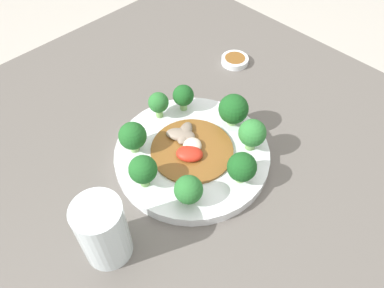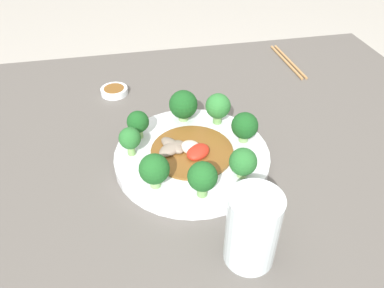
{
  "view_description": "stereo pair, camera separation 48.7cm",
  "coord_description": "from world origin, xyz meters",
  "px_view_note": "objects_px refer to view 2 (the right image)",
  "views": [
    {
      "loc": [
        0.27,
        -0.36,
        1.28
      ],
      "look_at": [
        -0.05,
        -0.05,
        0.75
      ],
      "focal_mm": 35.0,
      "sensor_mm": 36.0,
      "label": 1
    },
    {
      "loc": [
        -0.16,
        -0.58,
        1.18
      ],
      "look_at": [
        -0.05,
        -0.05,
        0.75
      ],
      "focal_mm": 35.0,
      "sensor_mm": 36.0,
      "label": 2
    }
  ],
  "objects_px": {
    "drinking_glass": "(252,229)",
    "broccoli_southwest": "(154,169)",
    "sauce_dish": "(114,91)",
    "broccoli_east": "(245,126)",
    "broccoli_southeast": "(243,162)",
    "plate": "(192,157)",
    "broccoli_west": "(130,139)",
    "stirfry_center": "(188,150)",
    "broccoli_northwest": "(138,122)",
    "broccoli_northeast": "(218,107)",
    "chopsticks": "(288,61)",
    "broccoli_south": "(203,177)",
    "broccoli_north": "(183,105)"
  },
  "relations": [
    {
      "from": "broccoli_north",
      "to": "broccoli_northeast",
      "type": "height_order",
      "value": "same"
    },
    {
      "from": "plate",
      "to": "broccoli_south",
      "type": "relative_size",
      "value": 4.44
    },
    {
      "from": "broccoli_south",
      "to": "broccoli_west",
      "type": "distance_m",
      "value": 0.17
    },
    {
      "from": "drinking_glass",
      "to": "chopsticks",
      "type": "height_order",
      "value": "drinking_glass"
    },
    {
      "from": "broccoli_south",
      "to": "drinking_glass",
      "type": "height_order",
      "value": "drinking_glass"
    },
    {
      "from": "broccoli_southeast",
      "to": "chopsticks",
      "type": "distance_m",
      "value": 0.51
    },
    {
      "from": "broccoli_southeast",
      "to": "broccoli_west",
      "type": "distance_m",
      "value": 0.21
    },
    {
      "from": "broccoli_east",
      "to": "broccoli_west",
      "type": "bearing_deg",
      "value": 179.19
    },
    {
      "from": "broccoli_south",
      "to": "broccoli_west",
      "type": "height_order",
      "value": "broccoli_south"
    },
    {
      "from": "broccoli_north",
      "to": "sauce_dish",
      "type": "relative_size",
      "value": 1.03
    },
    {
      "from": "broccoli_south",
      "to": "broccoli_northeast",
      "type": "distance_m",
      "value": 0.21
    },
    {
      "from": "plate",
      "to": "sauce_dish",
      "type": "bearing_deg",
      "value": 115.78
    },
    {
      "from": "drinking_glass",
      "to": "broccoli_northeast",
      "type": "bearing_deg",
      "value": 84.05
    },
    {
      "from": "broccoli_southwest",
      "to": "stirfry_center",
      "type": "bearing_deg",
      "value": 46.02
    },
    {
      "from": "broccoli_southwest",
      "to": "sauce_dish",
      "type": "height_order",
      "value": "broccoli_southwest"
    },
    {
      "from": "broccoli_northwest",
      "to": "sauce_dish",
      "type": "relative_size",
      "value": 0.9
    },
    {
      "from": "chopsticks",
      "to": "sauce_dish",
      "type": "height_order",
      "value": "sauce_dish"
    },
    {
      "from": "stirfry_center",
      "to": "drinking_glass",
      "type": "xyz_separation_m",
      "value": [
        0.05,
        -0.23,
        0.03
      ]
    },
    {
      "from": "broccoli_northeast",
      "to": "stirfry_center",
      "type": "bearing_deg",
      "value": -133.07
    },
    {
      "from": "broccoli_southeast",
      "to": "broccoli_south",
      "type": "xyz_separation_m",
      "value": [
        -0.08,
        -0.03,
        0.01
      ]
    },
    {
      "from": "broccoli_southwest",
      "to": "broccoli_north",
      "type": "bearing_deg",
      "value": 65.64
    },
    {
      "from": "broccoli_southeast",
      "to": "broccoli_northwest",
      "type": "distance_m",
      "value": 0.22
    },
    {
      "from": "broccoli_northwest",
      "to": "stirfry_center",
      "type": "height_order",
      "value": "broccoli_northwest"
    },
    {
      "from": "broccoli_southeast",
      "to": "drinking_glass",
      "type": "distance_m",
      "value": 0.15
    },
    {
      "from": "broccoli_southeast",
      "to": "broccoli_southwest",
      "type": "xyz_separation_m",
      "value": [
        -0.15,
        0.01,
        0.01
      ]
    },
    {
      "from": "broccoli_southeast",
      "to": "sauce_dish",
      "type": "height_order",
      "value": "broccoli_southeast"
    },
    {
      "from": "broccoli_southeast",
      "to": "broccoli_northeast",
      "type": "xyz_separation_m",
      "value": [
        -0.0,
        0.16,
        0.01
      ]
    },
    {
      "from": "broccoli_west",
      "to": "drinking_glass",
      "type": "distance_m",
      "value": 0.29
    },
    {
      "from": "broccoli_northwest",
      "to": "broccoli_southwest",
      "type": "height_order",
      "value": "broccoli_southwest"
    },
    {
      "from": "broccoli_east",
      "to": "broccoli_north",
      "type": "bearing_deg",
      "value": 137.12
    },
    {
      "from": "sauce_dish",
      "to": "broccoli_south",
      "type": "bearing_deg",
      "value": -71.62
    },
    {
      "from": "drinking_glass",
      "to": "broccoli_southwest",
      "type": "bearing_deg",
      "value": 127.99
    },
    {
      "from": "broccoli_southeast",
      "to": "broccoli_east",
      "type": "distance_m",
      "value": 0.1
    },
    {
      "from": "broccoli_north",
      "to": "sauce_dish",
      "type": "bearing_deg",
      "value": 129.18
    },
    {
      "from": "broccoli_west",
      "to": "chopsticks",
      "type": "relative_size",
      "value": 0.29
    },
    {
      "from": "broccoli_northwest",
      "to": "drinking_glass",
      "type": "xyz_separation_m",
      "value": [
        0.13,
        -0.29,
        0.0
      ]
    },
    {
      "from": "stirfry_center",
      "to": "sauce_dish",
      "type": "xyz_separation_m",
      "value": [
        -0.13,
        0.28,
        -0.02
      ]
    },
    {
      "from": "broccoli_northwest",
      "to": "sauce_dish",
      "type": "xyz_separation_m",
      "value": [
        -0.04,
        0.21,
        -0.05
      ]
    },
    {
      "from": "broccoli_southeast",
      "to": "chopsticks",
      "type": "relative_size",
      "value": 0.28
    },
    {
      "from": "chopsticks",
      "to": "broccoli_south",
      "type": "bearing_deg",
      "value": -127.2
    },
    {
      "from": "broccoli_south",
      "to": "chopsticks",
      "type": "bearing_deg",
      "value": 52.8
    },
    {
      "from": "stirfry_center",
      "to": "broccoli_southeast",
      "type": "bearing_deg",
      "value": -45.31
    },
    {
      "from": "broccoli_northeast",
      "to": "broccoli_west",
      "type": "height_order",
      "value": "broccoli_northeast"
    },
    {
      "from": "broccoli_southeast",
      "to": "broccoli_northwest",
      "type": "relative_size",
      "value": 0.97
    },
    {
      "from": "broccoli_southeast",
      "to": "plate",
      "type": "bearing_deg",
      "value": 132.21
    },
    {
      "from": "drinking_glass",
      "to": "broccoli_east",
      "type": "bearing_deg",
      "value": 74.43
    },
    {
      "from": "broccoli_south",
      "to": "chopsticks",
      "type": "relative_size",
      "value": 0.33
    },
    {
      "from": "plate",
      "to": "chopsticks",
      "type": "xyz_separation_m",
      "value": [
        0.35,
        0.35,
        -0.01
      ]
    },
    {
      "from": "broccoli_east",
      "to": "sauce_dish",
      "type": "height_order",
      "value": "broccoli_east"
    },
    {
      "from": "sauce_dish",
      "to": "broccoli_east",
      "type": "bearing_deg",
      "value": -47.76
    }
  ]
}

